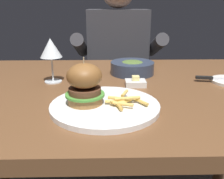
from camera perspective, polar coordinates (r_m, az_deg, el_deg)
The scene contains 9 objects.
dining_table at distance 0.90m, azimuth 0.76°, elevation -4.48°, with size 1.35×0.85×0.74m.
main_plate at distance 0.68m, azimuth -1.63°, elevation -3.79°, with size 0.30×0.30×0.01m, color white.
burger_sandwich at distance 0.67m, azimuth -6.29°, elevation 1.31°, with size 0.11×0.11×0.13m.
fries_pile at distance 0.67m, azimuth 2.82°, elevation -2.52°, with size 0.11×0.11×0.02m.
wine_glass at distance 0.91m, azimuth -13.81°, elevation 8.91°, with size 0.08×0.08×0.16m.
table_knife at distance 0.98m, azimuth 22.99°, elevation 2.35°, with size 0.19×0.04×0.01m.
butter_dish at distance 0.87m, azimuth 5.36°, elevation 1.66°, with size 0.07×0.05×0.04m.
soup_bowl at distance 1.02m, azimuth 4.64°, elevation 5.08°, with size 0.17×0.17×0.05m.
diner_person at distance 1.59m, azimuth 1.24°, elevation 2.66°, with size 0.51×0.36×1.18m.
Camera 1 is at (-0.03, -0.82, 1.01)m, focal length 40.00 mm.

